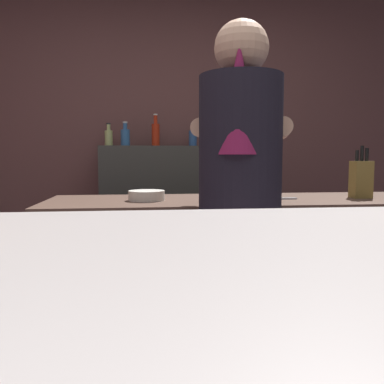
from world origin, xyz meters
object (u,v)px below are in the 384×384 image
(bartender, at_px, (240,196))
(knife_block, at_px, (361,178))
(mixing_bowl, at_px, (147,196))
(chefs_knife, at_px, (274,199))
(bottle_vinegar, at_px, (156,134))
(bottle_soy, at_px, (109,137))
(bottle_olive_oil, at_px, (193,137))
(bottle_hot_sauce, at_px, (125,137))

(bartender, height_order, knife_block, bartender)
(mixing_bowl, relative_size, chefs_knife, 0.77)
(mixing_bowl, distance_m, bottle_vinegar, 1.25)
(knife_block, bearing_deg, bottle_soy, 139.16)
(knife_block, xyz_separation_m, chefs_knife, (-0.49, -0.02, -0.10))
(chefs_knife, distance_m, bottle_olive_oil, 1.36)
(mixing_bowl, bearing_deg, bottle_vinegar, 86.67)
(bartender, relative_size, bottle_olive_oil, 8.72)
(chefs_knife, bearing_deg, bottle_hot_sauce, 124.27)
(chefs_knife, relative_size, bottle_soy, 1.28)
(bottle_hot_sauce, bearing_deg, knife_block, -40.29)
(knife_block, xyz_separation_m, bottle_vinegar, (-1.09, 1.19, 0.30))
(bottle_vinegar, bearing_deg, knife_block, -47.50)
(bottle_soy, bearing_deg, bottle_olive_oil, -1.59)
(mixing_bowl, xyz_separation_m, bottle_olive_oil, (0.38, 1.25, 0.36))
(bartender, xyz_separation_m, bottle_hot_sauce, (-0.56, 1.55, 0.32))
(bartender, height_order, bottle_hot_sauce, bartender)
(bottle_hot_sauce, bearing_deg, chefs_knife, -53.92)
(knife_block, xyz_separation_m, bottle_soy, (-1.47, 1.27, 0.27))
(knife_block, distance_m, bottle_vinegar, 1.64)
(mixing_bowl, relative_size, bottle_hot_sauce, 0.98)
(bartender, height_order, bottle_olive_oil, bartender)
(bartender, relative_size, bottle_vinegar, 6.53)
(bottle_vinegar, bearing_deg, bartender, -78.91)
(bartender, distance_m, knife_block, 0.88)
(mixing_bowl, xyz_separation_m, bottle_soy, (-0.31, 1.27, 0.35))
(bottle_vinegar, distance_m, bottle_soy, 0.39)
(bartender, bearing_deg, chefs_knife, -17.47)
(mixing_bowl, xyz_separation_m, bottle_hot_sauce, (-0.17, 1.12, 0.35))
(bottle_vinegar, xyz_separation_m, bottle_olive_oil, (0.31, 0.06, -0.03))
(bottle_vinegar, height_order, bottle_olive_oil, bottle_vinegar)
(mixing_bowl, distance_m, bottle_hot_sauce, 1.19)
(bartender, xyz_separation_m, chefs_knife, (0.28, 0.40, -0.06))
(mixing_bowl, xyz_separation_m, chefs_knife, (0.67, -0.03, -0.02))
(chefs_knife, relative_size, bottle_hot_sauce, 1.28)
(mixing_bowl, relative_size, bottle_soy, 0.98)
(bottle_olive_oil, bearing_deg, chefs_knife, -77.22)
(bartender, distance_m, bottle_vinegar, 1.68)
(knife_block, bearing_deg, bartender, -150.95)
(bottle_hot_sauce, bearing_deg, bartender, -70.33)
(bartender, relative_size, chefs_knife, 6.99)
(bottle_vinegar, xyz_separation_m, bottle_soy, (-0.38, 0.08, -0.03))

